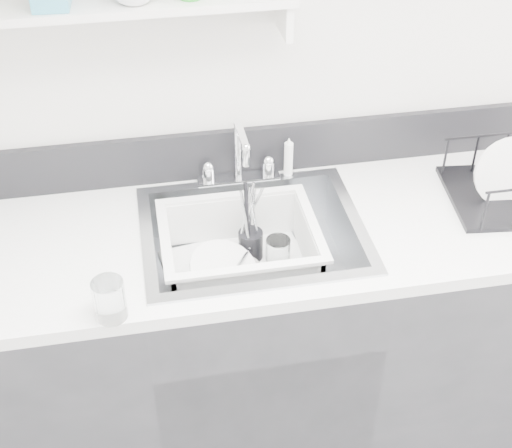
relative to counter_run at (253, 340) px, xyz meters
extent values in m
cube|color=silver|center=(0.00, 0.30, 0.84)|extent=(3.50, 0.02, 2.60)
cube|color=#2B2B2E|center=(0.00, 0.00, -0.02)|extent=(3.20, 0.62, 0.88)
cube|color=white|center=(0.00, 0.00, 0.44)|extent=(3.20, 0.62, 0.04)
cube|color=black|center=(0.00, 0.30, 0.54)|extent=(3.20, 0.02, 0.16)
cube|color=silver|center=(0.00, 0.25, 0.47)|extent=(0.26, 0.06, 0.02)
cylinder|color=silver|center=(-0.10, 0.25, 0.50)|extent=(0.04, 0.04, 0.05)
cylinder|color=silver|center=(0.10, 0.25, 0.50)|extent=(0.04, 0.04, 0.05)
cylinder|color=silver|center=(0.00, 0.25, 0.57)|extent=(0.02, 0.02, 0.20)
cylinder|color=silver|center=(0.00, 0.18, 0.68)|extent=(0.02, 0.15, 0.02)
cylinder|color=white|center=(0.16, 0.25, 0.53)|extent=(0.03, 0.03, 0.14)
cube|color=silver|center=(-0.35, 0.23, 1.06)|extent=(1.00, 0.16, 0.02)
cube|color=silver|center=(0.13, 0.23, 1.00)|extent=(0.02, 0.14, 0.10)
cylinder|color=white|center=(-0.08, -0.04, 0.31)|extent=(0.22, 0.22, 0.01)
cylinder|color=white|center=(-0.08, -0.04, 0.33)|extent=(0.21, 0.21, 0.01)
cylinder|color=white|center=(-0.09, -0.04, 0.36)|extent=(0.24, 0.24, 0.09)
cylinder|color=black|center=(0.00, 0.06, 0.35)|extent=(0.08, 0.08, 0.09)
cylinder|color=silver|center=(-0.01, 0.07, 0.44)|extent=(0.01, 0.05, 0.19)
cylinder|color=silver|center=(0.02, 0.05, 0.43)|extent=(0.02, 0.04, 0.17)
cylinder|color=black|center=(-0.01, 0.07, 0.46)|extent=(0.01, 0.05, 0.20)
cylinder|color=white|center=(0.08, 0.00, 0.36)|extent=(0.10, 0.10, 0.10)
cylinder|color=white|center=(-0.41, -0.28, 0.52)|extent=(0.09, 0.09, 0.11)
imported|color=white|center=(0.08, -0.06, 0.32)|extent=(0.13, 0.13, 0.03)
camera|label=1|loc=(-0.28, -1.58, 1.73)|focal=50.00mm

